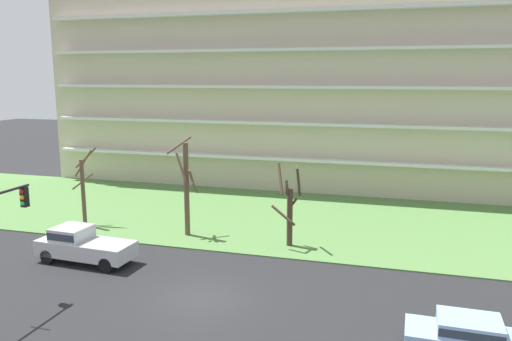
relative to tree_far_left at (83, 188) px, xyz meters
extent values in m
plane|color=#232326|center=(11.88, -8.36, -2.66)|extent=(160.00, 160.00, 0.00)
cube|color=#547F42|center=(11.88, 5.64, -2.62)|extent=(80.00, 16.00, 0.08)
cube|color=beige|center=(11.88, 20.12, 6.51)|extent=(48.21, 12.95, 18.35)
cube|color=silver|center=(11.88, 13.19, 0.39)|extent=(46.29, 0.90, 0.24)
cube|color=silver|center=(11.88, 13.19, 3.45)|extent=(46.29, 0.90, 0.24)
cube|color=silver|center=(11.88, 13.19, 6.51)|extent=(46.29, 0.90, 0.24)
cube|color=silver|center=(11.88, 13.19, 9.57)|extent=(46.29, 0.90, 0.24)
cube|color=silver|center=(11.88, 13.19, 12.63)|extent=(46.29, 0.90, 0.24)
cylinder|color=brown|center=(0.05, -0.12, -0.35)|extent=(0.27, 0.27, 4.63)
cylinder|color=brown|center=(-0.17, 0.40, 1.63)|extent=(1.19, 0.59, 1.83)
cylinder|color=brown|center=(-0.34, 0.44, 0.35)|extent=(1.26, 0.91, 1.09)
cylinder|color=brown|center=(-0.08, 0.60, 1.97)|extent=(1.55, 0.39, 1.45)
cylinder|color=brown|center=(7.54, -0.01, 0.35)|extent=(0.33, 0.33, 6.03)
cylinder|color=brown|center=(7.94, -0.01, 1.04)|extent=(0.15, 0.93, 1.42)
cylinder|color=brown|center=(8.09, 0.07, 0.54)|extent=(0.31, 1.21, 0.98)
cylinder|color=brown|center=(6.87, 0.52, 3.11)|extent=(1.21, 1.49, 1.05)
cylinder|color=brown|center=(7.36, -0.37, 1.90)|extent=(0.91, 0.54, 1.66)
cylinder|color=#423023|center=(14.25, -0.20, -0.87)|extent=(0.35, 0.35, 3.59)
cylinder|color=#423023|center=(14.01, -0.92, -0.55)|extent=(1.58, 0.64, 1.04)
cylinder|color=#423023|center=(13.71, -0.44, 1.51)|extent=(0.67, 1.26, 1.71)
cylinder|color=#423023|center=(14.39, 0.06, -0.03)|extent=(0.69, 0.48, 0.83)
cylinder|color=#423023|center=(14.07, -0.26, 0.97)|extent=(0.32, 0.54, 0.82)
cylinder|color=#423023|center=(14.75, -0.19, 1.33)|extent=(0.18, 1.14, 1.90)
cube|color=#8CB2E0|center=(23.06, -10.36, -1.37)|extent=(2.23, 1.70, 0.55)
cube|color=#2D3847|center=(23.06, -10.36, -1.37)|extent=(2.19, 1.74, 0.30)
cylinder|color=black|center=(21.53, -9.53, -2.34)|extent=(0.64, 0.23, 0.64)
cube|color=#B7BABF|center=(4.11, -5.86, -1.84)|extent=(5.50, 2.30, 0.85)
cube|color=#B7BABF|center=(3.21, -5.81, -1.06)|extent=(1.90, 1.94, 0.70)
cube|color=#2D3847|center=(3.21, -5.81, -1.06)|extent=(1.87, 1.98, 0.38)
cylinder|color=black|center=(2.17, -6.64, -2.26)|extent=(0.81, 0.26, 0.80)
cylinder|color=black|center=(2.27, -4.86, -2.26)|extent=(0.81, 0.26, 0.80)
cylinder|color=black|center=(5.95, -6.85, -2.26)|extent=(0.81, 0.26, 0.80)
cylinder|color=black|center=(6.04, -5.07, -2.26)|extent=(0.81, 0.26, 0.80)
cube|color=black|center=(4.16, -10.19, 2.05)|extent=(0.28, 0.28, 0.90)
sphere|color=red|center=(4.16, -10.34, 2.35)|extent=(0.20, 0.20, 0.20)
sphere|color=#F2A519|center=(4.16, -10.34, 2.07)|extent=(0.20, 0.20, 0.20)
sphere|color=green|center=(4.16, -10.34, 1.79)|extent=(0.20, 0.20, 0.20)
camera|label=1|loc=(20.33, -28.49, 7.44)|focal=35.30mm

